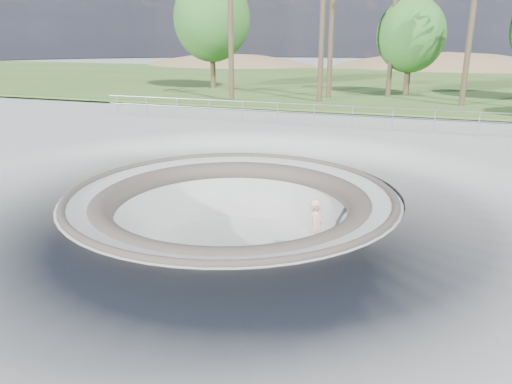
# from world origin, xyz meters

# --- Properties ---
(ground) EXTENTS (180.00, 180.00, 0.00)m
(ground) POSITION_xyz_m (0.00, 0.00, 0.00)
(ground) COLOR gray
(ground) RESTS_ON ground
(skate_bowl) EXTENTS (14.00, 14.00, 4.10)m
(skate_bowl) POSITION_xyz_m (0.00, 0.00, -1.83)
(skate_bowl) COLOR gray
(skate_bowl) RESTS_ON ground
(grass_strip) EXTENTS (180.00, 36.00, 0.12)m
(grass_strip) POSITION_xyz_m (0.00, 34.00, 0.22)
(grass_strip) COLOR #3F5723
(grass_strip) RESTS_ON ground
(distant_hills) EXTENTS (103.20, 45.00, 28.60)m
(distant_hills) POSITION_xyz_m (3.78, 57.17, -7.02)
(distant_hills) COLOR brown
(distant_hills) RESTS_ON ground
(safety_railing) EXTENTS (25.00, 0.06, 1.03)m
(safety_railing) POSITION_xyz_m (0.00, 12.00, 0.69)
(safety_railing) COLOR #979BA0
(safety_railing) RESTS_ON ground
(skateboard) EXTENTS (0.81, 0.36, 0.08)m
(skateboard) POSITION_xyz_m (2.70, 0.12, -1.84)
(skateboard) COLOR #9A633D
(skateboard) RESTS_ON ground
(skater) EXTENTS (0.48, 0.70, 1.85)m
(skater) POSITION_xyz_m (2.70, 0.12, -0.89)
(skater) COLOR #E7B095
(skater) RESTS_ON skateboard
(bushy_tree_left) EXTENTS (6.28, 5.71, 9.06)m
(bushy_tree_left) POSITION_xyz_m (-11.59, 25.58, 5.79)
(bushy_tree_left) COLOR brown
(bushy_tree_left) RESTS_ON ground
(bushy_tree_mid) EXTENTS (4.91, 4.46, 7.08)m
(bushy_tree_mid) POSITION_xyz_m (4.03, 25.59, 4.55)
(bushy_tree_mid) COLOR brown
(bushy_tree_mid) RESTS_ON ground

